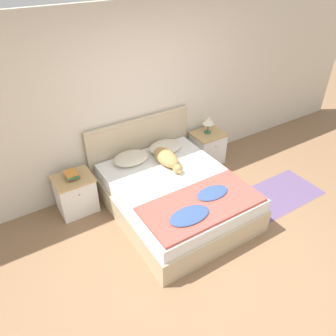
{
  "coord_description": "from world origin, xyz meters",
  "views": [
    {
      "loc": [
        -1.95,
        -1.76,
        3.11
      ],
      "look_at": [
        -0.04,
        1.26,
        0.62
      ],
      "focal_mm": 35.0,
      "sensor_mm": 36.0,
      "label": 1
    }
  ],
  "objects_px": {
    "nightstand_left": "(76,194)",
    "table_lamp": "(208,121)",
    "pillow_right": "(165,147)",
    "dog": "(167,158)",
    "book_stack": "(72,175)",
    "pillow_left": "(131,158)",
    "nightstand_right": "(207,148)",
    "bed": "(176,197)"
  },
  "relations": [
    {
      "from": "table_lamp",
      "to": "nightstand_right",
      "type": "bearing_deg",
      "value": -90.0
    },
    {
      "from": "pillow_right",
      "to": "dog",
      "type": "bearing_deg",
      "value": -117.62
    },
    {
      "from": "nightstand_left",
      "to": "pillow_right",
      "type": "bearing_deg",
      "value": -1.33
    },
    {
      "from": "bed",
      "to": "pillow_right",
      "type": "relative_size",
      "value": 3.73
    },
    {
      "from": "pillow_left",
      "to": "book_stack",
      "type": "relative_size",
      "value": 2.27
    },
    {
      "from": "bed",
      "to": "nightstand_right",
      "type": "relative_size",
      "value": 3.54
    },
    {
      "from": "dog",
      "to": "table_lamp",
      "type": "distance_m",
      "value": 1.08
    },
    {
      "from": "nightstand_left",
      "to": "dog",
      "type": "height_order",
      "value": "dog"
    },
    {
      "from": "pillow_right",
      "to": "dog",
      "type": "relative_size",
      "value": 0.73
    },
    {
      "from": "book_stack",
      "to": "table_lamp",
      "type": "distance_m",
      "value": 2.27
    },
    {
      "from": "book_stack",
      "to": "table_lamp",
      "type": "height_order",
      "value": "table_lamp"
    },
    {
      "from": "pillow_right",
      "to": "table_lamp",
      "type": "height_order",
      "value": "table_lamp"
    },
    {
      "from": "nightstand_left",
      "to": "pillow_right",
      "type": "distance_m",
      "value": 1.45
    },
    {
      "from": "dog",
      "to": "nightstand_right",
      "type": "bearing_deg",
      "value": 18.87
    },
    {
      "from": "bed",
      "to": "book_stack",
      "type": "xyz_separation_m",
      "value": [
        -1.13,
        0.78,
        0.33
      ]
    },
    {
      "from": "pillow_right",
      "to": "book_stack",
      "type": "bearing_deg",
      "value": 178.01
    },
    {
      "from": "bed",
      "to": "dog",
      "type": "distance_m",
      "value": 0.56
    },
    {
      "from": "pillow_right",
      "to": "bed",
      "type": "bearing_deg",
      "value": -111.53
    },
    {
      "from": "bed",
      "to": "nightstand_left",
      "type": "distance_m",
      "value": 1.36
    },
    {
      "from": "bed",
      "to": "pillow_right",
      "type": "height_order",
      "value": "pillow_right"
    },
    {
      "from": "bed",
      "to": "nightstand_left",
      "type": "height_order",
      "value": "nightstand_left"
    },
    {
      "from": "nightstand_left",
      "to": "table_lamp",
      "type": "distance_m",
      "value": 2.31
    },
    {
      "from": "pillow_left",
      "to": "pillow_right",
      "type": "distance_m",
      "value": 0.57
    },
    {
      "from": "nightstand_right",
      "to": "dog",
      "type": "bearing_deg",
      "value": -161.13
    },
    {
      "from": "book_stack",
      "to": "bed",
      "type": "bearing_deg",
      "value": -34.48
    },
    {
      "from": "pillow_left",
      "to": "table_lamp",
      "type": "distance_m",
      "value": 1.43
    },
    {
      "from": "nightstand_left",
      "to": "dog",
      "type": "relative_size",
      "value": 0.77
    },
    {
      "from": "nightstand_left",
      "to": "nightstand_right",
      "type": "height_order",
      "value": "same"
    },
    {
      "from": "nightstand_right",
      "to": "dog",
      "type": "distance_m",
      "value": 1.11
    },
    {
      "from": "nightstand_left",
      "to": "book_stack",
      "type": "height_order",
      "value": "book_stack"
    },
    {
      "from": "nightstand_right",
      "to": "table_lamp",
      "type": "height_order",
      "value": "table_lamp"
    },
    {
      "from": "nightstand_right",
      "to": "pillow_right",
      "type": "xyz_separation_m",
      "value": [
        -0.84,
        -0.03,
        0.31
      ]
    },
    {
      "from": "bed",
      "to": "pillow_right",
      "type": "bearing_deg",
      "value": 68.47
    },
    {
      "from": "pillow_left",
      "to": "dog",
      "type": "distance_m",
      "value": 0.52
    },
    {
      "from": "dog",
      "to": "pillow_left",
      "type": "bearing_deg",
      "value": 142.84
    },
    {
      "from": "pillow_left",
      "to": "pillow_right",
      "type": "relative_size",
      "value": 1.0
    },
    {
      "from": "book_stack",
      "to": "nightstand_left",
      "type": "bearing_deg",
      "value": -94.51
    },
    {
      "from": "nightstand_left",
      "to": "table_lamp",
      "type": "xyz_separation_m",
      "value": [
        2.26,
        0.02,
        0.48
      ]
    },
    {
      "from": "book_stack",
      "to": "nightstand_right",
      "type": "bearing_deg",
      "value": -0.41
    },
    {
      "from": "pillow_right",
      "to": "table_lamp",
      "type": "distance_m",
      "value": 0.86
    },
    {
      "from": "book_stack",
      "to": "pillow_left",
      "type": "bearing_deg",
      "value": -3.34
    },
    {
      "from": "pillow_left",
      "to": "nightstand_left",
      "type": "bearing_deg",
      "value": 177.77
    }
  ]
}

